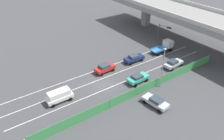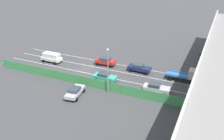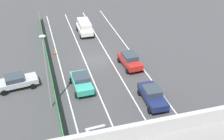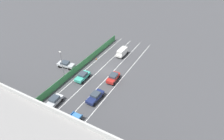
% 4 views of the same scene
% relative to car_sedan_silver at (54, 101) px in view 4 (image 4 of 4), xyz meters
% --- Properties ---
extents(ground_plane, '(300.00, 300.00, 0.00)m').
position_rel_car_sedan_silver_xyz_m(ground_plane, '(-3.33, -15.68, -0.90)').
color(ground_plane, '#424244').
extents(lane_line_left_edge, '(0.14, 43.90, 0.01)m').
position_rel_car_sedan_silver_xyz_m(lane_line_left_edge, '(-8.21, -11.73, -0.90)').
color(lane_line_left_edge, silver).
rests_on(lane_line_left_edge, ground).
extents(lane_line_mid_left, '(0.14, 43.90, 0.01)m').
position_rel_car_sedan_silver_xyz_m(lane_line_mid_left, '(-4.96, -11.73, -0.90)').
color(lane_line_mid_left, silver).
rests_on(lane_line_mid_left, ground).
extents(lane_line_mid_right, '(0.14, 43.90, 0.01)m').
position_rel_car_sedan_silver_xyz_m(lane_line_mid_right, '(-1.70, -11.73, -0.90)').
color(lane_line_mid_right, silver).
rests_on(lane_line_mid_right, ground).
extents(lane_line_right_edge, '(0.14, 43.90, 0.01)m').
position_rel_car_sedan_silver_xyz_m(lane_line_right_edge, '(1.55, -11.73, -0.90)').
color(lane_line_right_edge, silver).
rests_on(lane_line_right_edge, ground).
extents(elevated_overpass, '(58.45, 11.88, 8.57)m').
position_rel_car_sedan_silver_xyz_m(elevated_overpass, '(-3.33, 12.22, 6.00)').
color(elevated_overpass, gray).
rests_on(elevated_overpass, ground).
extents(green_fence, '(0.10, 40.00, 1.78)m').
position_rel_car_sedan_silver_xyz_m(green_fence, '(2.97, -11.73, -0.01)').
color(green_fence, '#3D8E4C').
rests_on(green_fence, ground).
extents(car_sedan_silver, '(2.23, 4.55, 1.66)m').
position_rel_car_sedan_silver_xyz_m(car_sedan_silver, '(0.00, 0.00, 0.00)').
color(car_sedan_silver, '#B7BABC').
rests_on(car_sedan_silver, ground).
extents(car_van_white, '(2.09, 4.51, 2.07)m').
position_rel_car_sedan_silver_xyz_m(car_van_white, '(-3.39, -24.19, 0.28)').
color(car_van_white, silver).
rests_on(car_van_white, ground).
extents(car_sedan_navy, '(2.12, 4.59, 1.64)m').
position_rel_car_sedan_silver_xyz_m(car_sedan_navy, '(-6.61, -5.26, -0.00)').
color(car_sedan_navy, navy).
rests_on(car_sedan_navy, ground).
extents(car_taxi_teal, '(2.15, 4.31, 1.60)m').
position_rel_car_sedan_silver_xyz_m(car_taxi_teal, '(-0.12, -9.74, -0.01)').
color(car_taxi_teal, teal).
rests_on(car_taxi_teal, ground).
extents(car_sedan_red, '(2.22, 4.34, 1.72)m').
position_rel_car_sedan_silver_xyz_m(car_sedan_red, '(-6.77, -12.84, 0.05)').
color(car_sedan_red, red).
rests_on(car_sedan_red, ground).
extents(flatbed_truck_blue, '(2.31, 5.72, 2.48)m').
position_rel_car_sedan_silver_xyz_m(flatbed_truck_blue, '(-6.39, 4.22, 0.37)').
color(flatbed_truck_blue, black).
rests_on(flatbed_truck_blue, ground).
extents(parked_wagon_silver, '(4.67, 2.53, 1.56)m').
position_rel_car_sedan_silver_xyz_m(parked_wagon_silver, '(6.74, -11.83, -0.03)').
color(parked_wagon_silver, '#B2B5B7').
rests_on(parked_wagon_silver, ground).
extents(traffic_light, '(3.28, 0.78, 5.52)m').
position_rel_car_sedan_silver_xyz_m(traffic_light, '(-8.84, 5.44, 2.99)').
color(traffic_light, '#47474C').
rests_on(traffic_light, ground).
extents(street_lamp, '(0.60, 0.36, 7.89)m').
position_rel_car_sedan_silver_xyz_m(street_lamp, '(3.42, -7.36, 3.83)').
color(street_lamp, gray).
rests_on(street_lamp, ground).
extents(traffic_cone, '(0.47, 0.47, 0.57)m').
position_rel_car_sedan_silver_xyz_m(traffic_cone, '(1.82, -18.80, -0.64)').
color(traffic_cone, orange).
rests_on(traffic_cone, ground).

